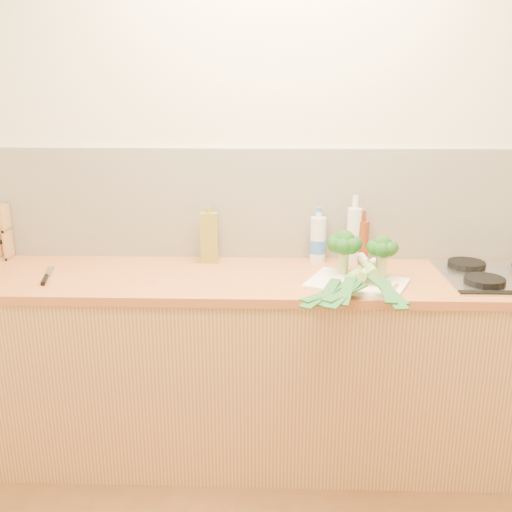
% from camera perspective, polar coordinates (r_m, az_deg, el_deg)
% --- Properties ---
extents(room_shell, '(3.50, 3.50, 3.50)m').
position_cam_1_polar(room_shell, '(2.79, 2.43, 5.18)').
color(room_shell, beige).
rests_on(room_shell, ground).
extents(counter, '(3.20, 0.62, 0.90)m').
position_cam_1_polar(counter, '(2.75, 2.30, -10.89)').
color(counter, tan).
rests_on(counter, ground).
extents(gas_hob, '(0.58, 0.50, 0.04)m').
position_cam_1_polar(gas_hob, '(2.77, 24.00, -1.75)').
color(gas_hob, silver).
rests_on(gas_hob, counter).
extents(chopping_board, '(0.48, 0.43, 0.01)m').
position_cam_1_polar(chopping_board, '(2.49, 10.05, -2.69)').
color(chopping_board, white).
rests_on(chopping_board, counter).
extents(broccoli_left, '(0.15, 0.16, 0.20)m').
position_cam_1_polar(broccoli_left, '(2.56, 8.82, 1.17)').
color(broccoli_left, '#9CA962').
rests_on(broccoli_left, chopping_board).
extents(broccoli_right, '(0.14, 0.14, 0.19)m').
position_cam_1_polar(broccoli_right, '(2.52, 12.51, 0.71)').
color(broccoli_right, '#9CA962').
rests_on(broccoli_right, chopping_board).
extents(leek_front, '(0.40, 0.63, 0.04)m').
position_cam_1_polar(leek_front, '(2.47, 9.48, -2.10)').
color(leek_front, white).
rests_on(leek_front, chopping_board).
extents(leek_mid, '(0.31, 0.60, 0.04)m').
position_cam_1_polar(leek_mid, '(2.41, 10.41, -2.16)').
color(leek_mid, white).
rests_on(leek_mid, chopping_board).
extents(leek_back, '(0.12, 0.66, 0.04)m').
position_cam_1_polar(leek_back, '(2.42, 11.77, -1.77)').
color(leek_back, white).
rests_on(leek_back, chopping_board).
extents(chefs_knife, '(0.09, 0.28, 0.02)m').
position_cam_1_polar(chefs_knife, '(2.68, -20.28, -2.06)').
color(chefs_knife, silver).
rests_on(chefs_knife, counter).
extents(oil_tin, '(0.08, 0.05, 0.28)m').
position_cam_1_polar(oil_tin, '(2.75, -4.70, 1.88)').
color(oil_tin, olive).
rests_on(oil_tin, counter).
extents(glass_bottle, '(0.07, 0.07, 0.33)m').
position_cam_1_polar(glass_bottle, '(2.77, 9.76, 2.10)').
color(glass_bottle, silver).
rests_on(glass_bottle, counter).
extents(amber_bottle, '(0.06, 0.06, 0.26)m').
position_cam_1_polar(amber_bottle, '(2.78, 10.55, 1.47)').
color(amber_bottle, maroon).
rests_on(amber_bottle, counter).
extents(water_bottle, '(0.08, 0.08, 0.25)m').
position_cam_1_polar(water_bottle, '(2.77, 6.20, 1.51)').
color(water_bottle, silver).
rests_on(water_bottle, counter).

